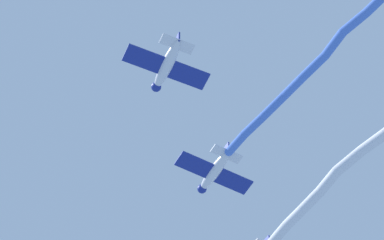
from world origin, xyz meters
name	(u,v)px	position (x,y,z in m)	size (l,w,h in m)	color
smoke_trail_lead	(366,154)	(-20.44, 0.60, 61.33)	(26.20, 7.52, 1.57)	white
airplane_left_wing	(214,172)	(-8.82, 6.64, 61.61)	(5.50, 7.09, 1.78)	silver
smoke_trail_left_wing	(324,56)	(-22.87, 11.36, 60.82)	(24.23, 7.83, 2.51)	#4C75DB
airplane_right_wing	(167,66)	(-12.03, 17.54, 61.86)	(5.43, 6.94, 1.78)	silver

